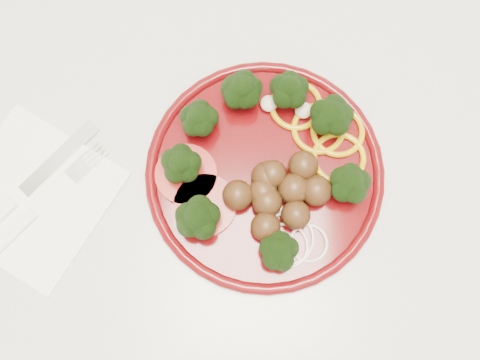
{
  "coord_description": "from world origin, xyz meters",
  "views": [
    {
      "loc": [
        0.01,
        1.53,
        1.54
      ],
      "look_at": [
        0.01,
        1.68,
        0.92
      ],
      "focal_mm": 40.0,
      "sensor_mm": 36.0,
      "label": 1
    }
  ],
  "objects_px": {
    "fork": "(23,223)",
    "napkin": "(32,197)",
    "knife": "(9,205)",
    "plate": "(263,163)"
  },
  "relations": [
    {
      "from": "napkin",
      "to": "fork",
      "type": "distance_m",
      "value": 0.03
    },
    {
      "from": "knife",
      "to": "fork",
      "type": "xyz_separation_m",
      "value": [
        0.02,
        -0.02,
        -0.0
      ]
    },
    {
      "from": "fork",
      "to": "napkin",
      "type": "bearing_deg",
      "value": 33.31
    },
    {
      "from": "fork",
      "to": "plate",
      "type": "bearing_deg",
      "value": -33.43
    },
    {
      "from": "plate",
      "to": "napkin",
      "type": "bearing_deg",
      "value": -173.44
    },
    {
      "from": "knife",
      "to": "fork",
      "type": "height_order",
      "value": "knife"
    },
    {
      "from": "napkin",
      "to": "plate",
      "type": "bearing_deg",
      "value": 6.56
    },
    {
      "from": "plate",
      "to": "napkin",
      "type": "relative_size",
      "value": 1.67
    },
    {
      "from": "plate",
      "to": "knife",
      "type": "bearing_deg",
      "value": -171.99
    },
    {
      "from": "napkin",
      "to": "knife",
      "type": "relative_size",
      "value": 1.01
    }
  ]
}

